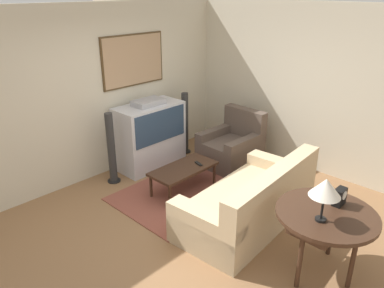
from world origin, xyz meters
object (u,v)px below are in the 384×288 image
Objects in this scene: armchair at (232,148)px; speaker_tower_left at (111,150)px; console_table at (326,218)px; speaker_tower_right at (185,125)px; table_lamp at (326,188)px; couch at (251,203)px; tv at (150,135)px; coffee_table at (183,170)px; mantel_clock at (340,197)px.

speaker_tower_left reaches higher than armchair.
console_table is 3.58m from speaker_tower_right.
speaker_tower_left is 1.00× the size of speaker_tower_right.
armchair is 3.02m from table_lamp.
speaker_tower_right reaches higher than couch.
tv is 1.15× the size of console_table.
coffee_table is 0.91× the size of speaker_tower_right.
armchair is 0.93× the size of console_table.
coffee_table is at bearing 84.43° from console_table.
speaker_tower_left reaches higher than coffee_table.
mantel_clock is at bearing -3.44° from console_table.
couch is 4.53× the size of table_lamp.
console_table is 0.90× the size of speaker_tower_left.
coffee_table is at bearing -60.91° from speaker_tower_left.
coffee_table is 2.26× the size of table_lamp.
console_table is (-0.47, -3.37, 0.13)m from tv.
speaker_tower_right reaches higher than coffee_table.
tv is at bearing 79.20° from table_lamp.
speaker_tower_left is at bearing 180.00° from speaker_tower_right.
speaker_tower_right reaches higher than armchair.
couch is 1.22m from coffee_table.
coffee_table is at bearing 90.05° from mantel_clock.
armchair is at bearing 62.51° from mantel_clock.
console_table is 2.24× the size of table_lamp.
table_lamp is 0.40× the size of speaker_tower_left.
tv reaches higher than speaker_tower_right.
table_lamp is (-0.40, -2.33, 0.77)m from coffee_table.
armchair is at bearing -44.48° from tv.
tv is 3.41m from mantel_clock.
tv is 1.03× the size of speaker_tower_right.
coffee_table is 1.01× the size of console_table.
speaker_tower_right is (-0.20, 0.96, 0.24)m from armchair.
speaker_tower_right is at bearing 72.61° from mantel_clock.
speaker_tower_right is (1.02, 2.24, 0.25)m from couch.
tv reaches higher than couch.
couch is at bearing -114.59° from speaker_tower_right.
armchair is 2.76m from mantel_clock.
console_table is 3.36m from speaker_tower_left.
coffee_table is at bearing -85.20° from armchair.
mantel_clock is 0.16× the size of speaker_tower_right.
mantel_clock is 0.16× the size of speaker_tower_left.
couch is 1.82× the size of speaker_tower_left.
console_table is at bearing 73.02° from couch.
couch is 1.77m from armchair.
tv is 0.81m from speaker_tower_right.
speaker_tower_left is at bearing 95.83° from console_table.
speaker_tower_left is at bearing 119.09° from coffee_table.
speaker_tower_right is at bearing -166.43° from armchair.
table_lamp is 3.40m from speaker_tower_left.
coffee_table is 1.48m from speaker_tower_right.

